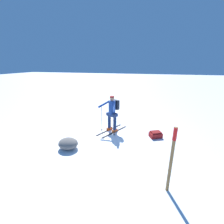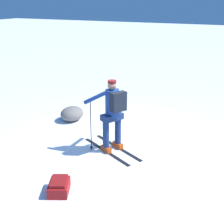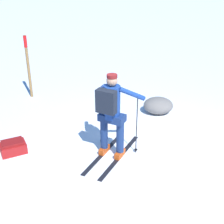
{
  "view_description": "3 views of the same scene",
  "coord_description": "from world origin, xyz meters",
  "px_view_note": "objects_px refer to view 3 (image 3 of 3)",
  "views": [
    {
      "loc": [
        -2.24,
        6.41,
        3.13
      ],
      "look_at": [
        -0.53,
        0.05,
        0.97
      ],
      "focal_mm": 24.0,
      "sensor_mm": 36.0,
      "label": 1
    },
    {
      "loc": [
        -6.59,
        -2.95,
        3.43
      ],
      "look_at": [
        -0.53,
        0.05,
        0.97
      ],
      "focal_mm": 50.0,
      "sensor_mm": 36.0,
      "label": 2
    },
    {
      "loc": [
        -0.59,
        -5.29,
        3.56
      ],
      "look_at": [
        -0.53,
        0.05,
        0.97
      ],
      "focal_mm": 50.0,
      "sensor_mm": 36.0,
      "label": 3
    }
  ],
  "objects_px": {
    "skier": "(111,111)",
    "rock_boulder": "(158,105)",
    "trail_marker": "(28,62)",
    "dropped_backpack": "(13,147)"
  },
  "relations": [
    {
      "from": "skier",
      "to": "rock_boulder",
      "type": "height_order",
      "value": "skier"
    },
    {
      "from": "skier",
      "to": "trail_marker",
      "type": "distance_m",
      "value": 3.83
    },
    {
      "from": "skier",
      "to": "dropped_backpack",
      "type": "height_order",
      "value": "skier"
    },
    {
      "from": "trail_marker",
      "to": "rock_boulder",
      "type": "height_order",
      "value": "trail_marker"
    },
    {
      "from": "trail_marker",
      "to": "rock_boulder",
      "type": "distance_m",
      "value": 3.77
    },
    {
      "from": "dropped_backpack",
      "to": "rock_boulder",
      "type": "distance_m",
      "value": 3.72
    },
    {
      "from": "skier",
      "to": "rock_boulder",
      "type": "xyz_separation_m",
      "value": [
        1.22,
        1.95,
        -0.78
      ]
    },
    {
      "from": "dropped_backpack",
      "to": "trail_marker",
      "type": "bearing_deg",
      "value": 95.3
    },
    {
      "from": "skier",
      "to": "dropped_backpack",
      "type": "xyz_separation_m",
      "value": [
        -2.01,
        0.13,
        -0.86
      ]
    },
    {
      "from": "dropped_backpack",
      "to": "rock_boulder",
      "type": "height_order",
      "value": "rock_boulder"
    }
  ]
}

